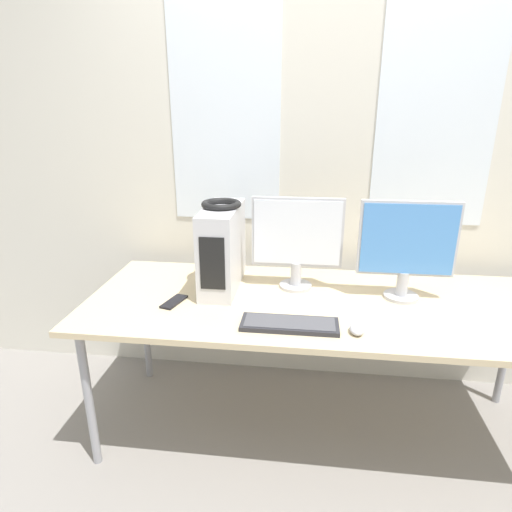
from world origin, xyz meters
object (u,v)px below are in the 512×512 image
pc_tower (222,248)px  monitor_main (297,239)px  mouse (357,329)px  keyboard (290,324)px  monitor_right_near (407,246)px  cell_phone (174,302)px  headphones (221,204)px

pc_tower → monitor_main: 0.37m
pc_tower → mouse: 0.78m
mouse → pc_tower: bearing=146.8°
keyboard → mouse: (0.27, -0.02, 0.01)m
monitor_right_near → cell_phone: (-1.07, -0.19, -0.26)m
pc_tower → mouse: bearing=-33.2°
monitor_main → headphones: bearing=-176.0°
mouse → monitor_right_near: bearing=56.6°
keyboard → cell_phone: (-0.55, 0.17, -0.01)m
headphones → keyboard: bearing=-47.7°
headphones → keyboard: size_ratio=0.47×
pc_tower → monitor_right_near: (0.88, -0.04, 0.06)m
headphones → cell_phone: size_ratio=1.17×
pc_tower → keyboard: pc_tower is taller
keyboard → monitor_main: bearing=88.6°
pc_tower → monitor_main: (0.37, 0.03, 0.05)m
pc_tower → monitor_right_near: 0.88m
pc_tower → monitor_right_near: size_ratio=0.99×
pc_tower → monitor_main: size_ratio=1.01×
pc_tower → headphones: 0.22m
pc_tower → cell_phone: pc_tower is taller
headphones → keyboard: 0.68m
keyboard → monitor_right_near: bearing=34.2°
mouse → keyboard: bearing=175.9°
monitor_right_near → cell_phone: bearing=-170.1°
monitor_main → monitor_right_near: 0.51m
monitor_main → cell_phone: size_ratio=2.79×
pc_tower → monitor_right_near: bearing=-2.7°
headphones → monitor_main: 0.41m
mouse → cell_phone: (-0.82, 0.19, -0.01)m
headphones → mouse: size_ratio=2.11×
mouse → cell_phone: bearing=167.3°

